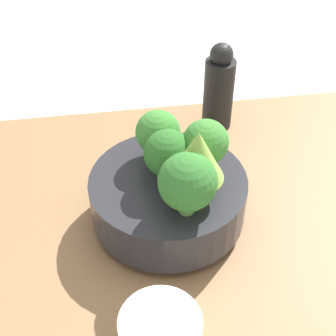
# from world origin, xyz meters

# --- Properties ---
(ground_plane) EXTENTS (6.00, 6.00, 0.00)m
(ground_plane) POSITION_xyz_m (0.00, 0.00, 0.00)
(ground_plane) COLOR silver
(table) EXTENTS (0.87, 0.62, 0.04)m
(table) POSITION_xyz_m (0.00, 0.00, 0.02)
(table) COLOR olive
(table) RESTS_ON ground_plane
(bowl) EXTENTS (0.22, 0.22, 0.08)m
(bowl) POSITION_xyz_m (0.01, 0.02, 0.09)
(bowl) COLOR #28282D
(bowl) RESTS_ON table
(broccoli_floret_right) EXTENTS (0.06, 0.06, 0.09)m
(broccoli_floret_right) POSITION_xyz_m (0.05, 0.02, 0.18)
(broccoli_floret_right) COLOR #6BA34C
(broccoli_floret_right) RESTS_ON bowl
(romanesco_piece_near) EXTENTS (0.07, 0.07, 0.10)m
(romanesco_piece_near) POSITION_xyz_m (0.04, -0.02, 0.18)
(romanesco_piece_near) COLOR #7AB256
(romanesco_piece_near) RESTS_ON bowl
(broccoli_floret_front) EXTENTS (0.07, 0.07, 0.09)m
(broccoli_floret_front) POSITION_xyz_m (0.02, -0.04, 0.17)
(broccoli_floret_front) COLOR #7AB256
(broccoli_floret_front) RESTS_ON bowl
(broccoli_floret_back) EXTENTS (0.06, 0.06, 0.08)m
(broccoli_floret_back) POSITION_xyz_m (-0.00, 0.06, 0.16)
(broccoli_floret_back) COLOR #609347
(broccoli_floret_back) RESTS_ON bowl
(broccoli_floret_center) EXTENTS (0.06, 0.06, 0.08)m
(broccoli_floret_center) POSITION_xyz_m (0.01, 0.02, 0.16)
(broccoli_floret_center) COLOR #609347
(broccoli_floret_center) RESTS_ON bowl
(pepper_mill) EXTENTS (0.05, 0.05, 0.16)m
(pepper_mill) POSITION_xyz_m (0.13, 0.24, 0.12)
(pepper_mill) COLOR black
(pepper_mill) RESTS_ON table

